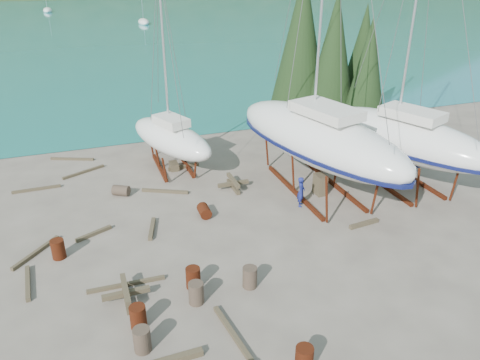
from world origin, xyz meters
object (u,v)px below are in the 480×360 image
object	(u,v)px
small_sailboat_shore	(171,138)
worker	(301,192)
large_sailboat_near	(318,137)
large_sailboat_far	(402,137)

from	to	relation	value
small_sailboat_shore	worker	bearing A→B (deg)	-75.32
large_sailboat_near	worker	xyz separation A→B (m)	(-1.59, -1.46, -2.31)
large_sailboat_near	large_sailboat_far	size ratio (longest dim) A/B	1.14
large_sailboat_far	small_sailboat_shore	world-z (taller)	large_sailboat_far
large_sailboat_far	worker	bearing A→B (deg)	164.91
large_sailboat_near	small_sailboat_shore	world-z (taller)	large_sailboat_near
large_sailboat_far	small_sailboat_shore	bearing A→B (deg)	129.59
large_sailboat_near	large_sailboat_far	xyz separation A→B (m)	(4.94, -0.66, -0.35)
small_sailboat_shore	large_sailboat_far	bearing A→B (deg)	-49.97
large_sailboat_near	small_sailboat_shore	bearing A→B (deg)	125.55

